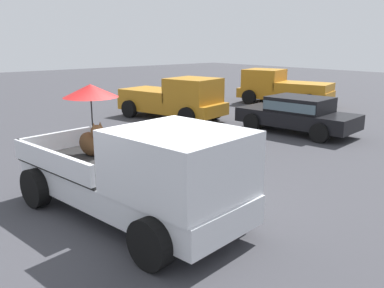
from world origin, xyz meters
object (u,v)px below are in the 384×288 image
object	(u,v)px
parked_sedan_near	(298,113)
pickup_truck_main	(142,172)
pickup_truck_red	(175,99)
pickup_truck_far	(281,88)

from	to	relation	value
parked_sedan_near	pickup_truck_main	bearing A→B (deg)	100.96
pickup_truck_main	pickup_truck_red	bearing A→B (deg)	131.67
pickup_truck_main	pickup_truck_red	world-z (taller)	pickup_truck_main
pickup_truck_main	pickup_truck_far	world-z (taller)	pickup_truck_main
pickup_truck_red	pickup_truck_far	distance (m)	6.92
pickup_truck_red	pickup_truck_far	xyz separation A→B (m)	(0.30, 6.92, 0.00)
pickup_truck_main	pickup_truck_far	xyz separation A→B (m)	(-7.52, 13.81, -0.10)
pickup_truck_main	parked_sedan_near	distance (m)	9.04
pickup_truck_main	parked_sedan_near	size ratio (longest dim) A/B	1.17
pickup_truck_main	pickup_truck_far	bearing A→B (deg)	111.64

